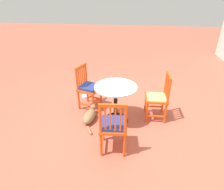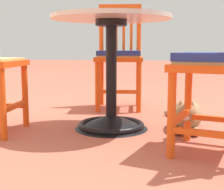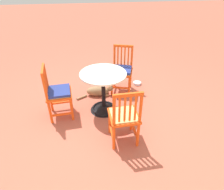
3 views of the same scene
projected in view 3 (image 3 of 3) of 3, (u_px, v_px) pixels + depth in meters
ground_plane at (101, 110)px, 3.55m from camera, size 24.00×24.00×0.00m
cafe_table at (104, 96)px, 3.40m from camera, size 0.76×0.76×0.73m
orange_chair_near_fence at (58, 93)px, 3.18m from camera, size 0.44×0.44×0.91m
orange_chair_facing_out at (124, 117)px, 2.70m from camera, size 0.42×0.42×0.91m
orange_chair_tucked_in at (122, 71)px, 3.86m from camera, size 0.50×0.50×0.91m
tabby_cat at (100, 91)px, 3.90m from camera, size 0.74×0.26×0.23m
pet_water_bowl at (137, 83)px, 4.29m from camera, size 0.17×0.17×0.05m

